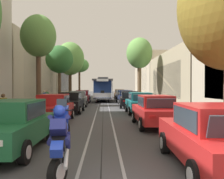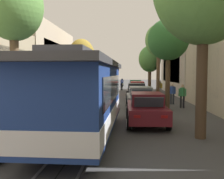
# 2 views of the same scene
# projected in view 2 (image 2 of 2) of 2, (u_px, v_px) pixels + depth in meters

# --- Properties ---
(ground_plane) EXTENTS (160.00, 160.00, 0.00)m
(ground_plane) POSITION_uv_depth(u_px,v_px,m) (104.00, 108.00, 18.78)
(ground_plane) COLOR #424244
(trolley_track_rails) EXTENTS (1.14, 58.70, 0.01)m
(trolley_track_rails) POSITION_uv_depth(u_px,v_px,m) (99.00, 114.00, 15.72)
(trolley_track_rails) COLOR gray
(trolley_track_rails) RESTS_ON ground
(parked_car_green_near_left) EXTENTS (2.08, 4.40, 1.58)m
(parked_car_green_near_left) POSITION_uv_depth(u_px,v_px,m) (136.00, 86.00, 34.94)
(parked_car_green_near_left) COLOR #1E6038
(parked_car_green_near_left) RESTS_ON ground
(parked_car_red_second_left) EXTENTS (2.02, 4.37, 1.58)m
(parked_car_red_second_left) POSITION_uv_depth(u_px,v_px,m) (137.00, 88.00, 29.00)
(parked_car_red_second_left) COLOR red
(parked_car_red_second_left) RESTS_ON ground
(parked_car_black_mid_left) EXTENTS (2.04, 4.38, 1.58)m
(parked_car_black_mid_left) POSITION_uv_depth(u_px,v_px,m) (136.00, 91.00, 24.07)
(parked_car_black_mid_left) COLOR black
(parked_car_black_mid_left) RESTS_ON ground
(parked_car_grey_fourth_left) EXTENTS (2.11, 4.41, 1.58)m
(parked_car_grey_fourth_left) POSITION_uv_depth(u_px,v_px,m) (140.00, 98.00, 18.05)
(parked_car_grey_fourth_left) COLOR slate
(parked_car_grey_fourth_left) RESTS_ON ground
(parked_car_maroon_fifth_left) EXTENTS (2.04, 4.38, 1.58)m
(parked_car_maroon_fifth_left) POSITION_uv_depth(u_px,v_px,m) (146.00, 108.00, 12.60)
(parked_car_maroon_fifth_left) COLOR maroon
(parked_car_maroon_fifth_left) RESTS_ON ground
(parked_car_red_near_right) EXTENTS (2.13, 4.42, 1.58)m
(parked_car_red_near_right) POSITION_uv_depth(u_px,v_px,m) (97.00, 85.00, 37.20)
(parked_car_red_near_right) COLOR red
(parked_car_red_near_right) RESTS_ON ground
(parked_car_red_second_right) EXTENTS (2.01, 4.36, 1.58)m
(parked_car_red_second_right) POSITION_uv_depth(u_px,v_px,m) (92.00, 87.00, 31.03)
(parked_car_red_second_right) COLOR red
(parked_car_red_second_right) RESTS_ON ground
(parked_car_teal_mid_right) EXTENTS (2.01, 4.37, 1.58)m
(parked_car_teal_mid_right) POSITION_uv_depth(u_px,v_px,m) (82.00, 91.00, 25.24)
(parked_car_teal_mid_right) COLOR #196B70
(parked_car_teal_mid_right) RESTS_ON ground
(parked_car_black_fourth_right) EXTENTS (2.13, 4.42, 1.58)m
(parked_car_black_fourth_right) POSITION_uv_depth(u_px,v_px,m) (73.00, 95.00, 20.00)
(parked_car_black_fourth_right) COLOR black
(parked_car_black_fourth_right) RESTS_ON ground
(parked_car_navy_fifth_right) EXTENTS (2.14, 4.42, 1.58)m
(parked_car_navy_fifth_right) POSITION_uv_depth(u_px,v_px,m) (48.00, 105.00, 14.12)
(parked_car_navy_fifth_right) COLOR #19234C
(parked_car_navy_fifth_right) RESTS_ON ground
(street_tree_kerb_left_near) EXTENTS (3.02, 2.70, 6.24)m
(street_tree_kerb_left_near) POSITION_uv_depth(u_px,v_px,m) (150.00, 59.00, 34.61)
(street_tree_kerb_left_near) COLOR brown
(street_tree_kerb_left_near) RESTS_ON ground
(street_tree_kerb_left_second) EXTENTS (2.58, 2.21, 7.29)m
(street_tree_kerb_left_second) POSITION_uv_depth(u_px,v_px,m) (158.00, 41.00, 24.70)
(street_tree_kerb_left_second) COLOR brown
(street_tree_kerb_left_second) RESTS_ON ground
(street_tree_kerb_left_mid) EXTENTS (2.84, 2.69, 6.30)m
(street_tree_kerb_left_mid) POSITION_uv_depth(u_px,v_px,m) (168.00, 40.00, 17.63)
(street_tree_kerb_left_mid) COLOR #4C3826
(street_tree_kerb_left_mid) RESTS_ON ground
(street_tree_kerb_right_near) EXTENTS (3.59, 3.55, 7.15)m
(street_tree_kerb_right_near) POSITION_uv_depth(u_px,v_px,m) (81.00, 56.00, 34.41)
(street_tree_kerb_right_near) COLOR #4C3826
(street_tree_kerb_right_near) RESTS_ON ground
(street_tree_kerb_right_second) EXTENTS (3.20, 3.45, 8.08)m
(street_tree_kerb_right_second) POSITION_uv_depth(u_px,v_px,m) (13.00, 7.00, 13.73)
(street_tree_kerb_right_second) COLOR brown
(street_tree_kerb_right_second) RESTS_ON ground
(cable_car_trolley) EXTENTS (2.77, 9.17, 3.28)m
(cable_car_trolley) POSITION_uv_depth(u_px,v_px,m) (81.00, 97.00, 9.44)
(cable_car_trolley) COLOR navy
(cable_car_trolley) RESTS_ON ground
(motorcycle_with_rider) EXTENTS (0.57, 1.89, 1.73)m
(motorcycle_with_rider) POSITION_uv_depth(u_px,v_px,m) (122.00, 84.00, 37.36)
(motorcycle_with_rider) COLOR black
(motorcycle_with_rider) RESTS_ON ground
(pedestrian_on_left_pavement) EXTENTS (0.55, 0.42, 1.70)m
(pedestrian_on_left_pavement) POSITION_uv_depth(u_px,v_px,m) (172.00, 93.00, 20.73)
(pedestrian_on_left_pavement) COLOR #282D38
(pedestrian_on_left_pavement) RESTS_ON ground
(pedestrian_on_right_pavement) EXTENTS (0.55, 0.41, 1.64)m
(pedestrian_on_right_pavement) POSITION_uv_depth(u_px,v_px,m) (160.00, 87.00, 29.24)
(pedestrian_on_right_pavement) COLOR slate
(pedestrian_on_right_pavement) RESTS_ON ground
(pedestrian_crossing_far) EXTENTS (0.55, 0.42, 1.71)m
(pedestrian_crossing_far) POSITION_uv_depth(u_px,v_px,m) (182.00, 95.00, 18.54)
(pedestrian_crossing_far) COLOR black
(pedestrian_crossing_far) RESTS_ON ground
(fire_hydrant) EXTENTS (0.40, 0.22, 0.84)m
(fire_hydrant) POSITION_uv_depth(u_px,v_px,m) (87.00, 88.00, 36.54)
(fire_hydrant) COLOR #B2B2B7
(fire_hydrant) RESTS_ON ground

